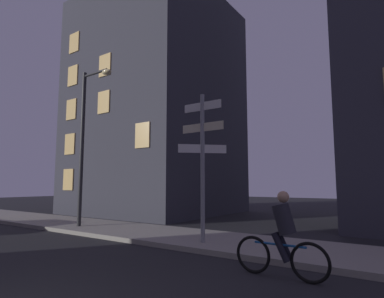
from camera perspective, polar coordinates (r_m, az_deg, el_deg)
sidewalk_kerb at (r=9.43m, az=7.16°, el=-16.54°), size 40.00×2.91×0.14m
signpost at (r=8.97m, az=1.92°, el=-0.90°), size 1.38×1.01×4.20m
street_lamp at (r=13.05m, az=-18.68°, el=2.77°), size 1.66×0.28×6.09m
cyclist at (r=6.35m, az=15.98°, el=-15.14°), size 1.82×0.33×1.61m
building_left_block at (r=20.42m, az=-6.32°, el=7.33°), size 8.59×8.50×13.14m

